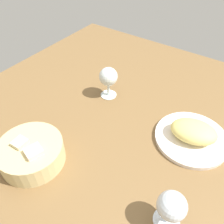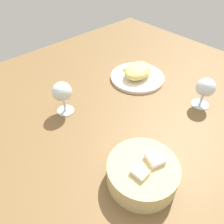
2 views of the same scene
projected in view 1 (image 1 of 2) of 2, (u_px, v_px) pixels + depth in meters
The scene contains 7 objects.
ground_plane at pixel (127, 146), 76.45cm from camera, with size 140.00×140.00×2.00cm, color brown.
plate at pixel (191, 138), 76.80cm from camera, with size 23.94×23.94×1.40cm, color white.
omelette at pixel (194, 131), 74.48cm from camera, with size 14.75×10.63×5.39cm, color #E6D372.
lettuce_garnish at pixel (199, 124), 79.28cm from camera, with size 4.84×4.84×1.66cm, color #408E36.
bread_basket at pixel (31, 153), 68.95cm from camera, with size 19.36×19.36×8.43cm.
wine_glass_near at pixel (108, 78), 88.57cm from camera, with size 7.16×7.16×12.65cm.
wine_glass_far at pixel (171, 207), 52.86cm from camera, with size 7.06×7.06×11.77cm.
Camera 1 is at (-23.22, 42.23, 59.63)cm, focal length 37.26 mm.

